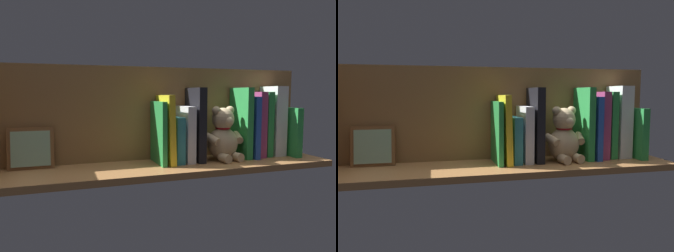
# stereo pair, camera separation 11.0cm
# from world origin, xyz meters

# --- Properties ---
(ground_plane) EXTENTS (1.18, 0.27, 0.02)m
(ground_plane) POSITION_xyz_m (0.00, 0.00, -0.01)
(ground_plane) COLOR #9E6B3D
(shelf_back_panel) EXTENTS (1.18, 0.02, 0.34)m
(shelf_back_panel) POSITION_xyz_m (0.00, -0.11, 0.17)
(shelf_back_panel) COLOR olive
(shelf_back_panel) RESTS_ON ground_plane
(book_0) EXTENTS (0.03, 0.16, 0.19)m
(book_0) POSITION_xyz_m (-0.50, -0.02, 0.09)
(book_0) COLOR green
(book_0) RESTS_ON ground_plane
(dictionary_thick_white) EXTENTS (0.05, 0.11, 0.27)m
(dictionary_thick_white) POSITION_xyz_m (-0.46, -0.04, 0.14)
(dictionary_thick_white) COLOR white
(dictionary_thick_white) RESTS_ON ground_plane
(book_1) EXTENTS (0.03, 0.11, 0.25)m
(book_1) POSITION_xyz_m (-0.41, -0.04, 0.12)
(book_1) COLOR green
(book_1) RESTS_ON ground_plane
(book_2) EXTENTS (0.03, 0.12, 0.25)m
(book_2) POSITION_xyz_m (-0.37, -0.04, 0.12)
(book_2) COLOR #B23F72
(book_2) RESTS_ON ground_plane
(book_3) EXTENTS (0.02, 0.14, 0.23)m
(book_3) POSITION_xyz_m (-0.34, -0.03, 0.12)
(book_3) COLOR blue
(book_3) RESTS_ON ground_plane
(book_4) EXTENTS (0.02, 0.13, 0.26)m
(book_4) POSITION_xyz_m (-0.30, -0.03, 0.13)
(book_4) COLOR green
(book_4) RESTS_ON ground_plane
(teddy_bear) EXTENTS (0.16, 0.14, 0.20)m
(teddy_bear) POSITION_xyz_m (-0.22, -0.01, 0.09)
(teddy_bear) COLOR #D1B284
(teddy_bear) RESTS_ON ground_plane
(book_5) EXTENTS (0.03, 0.14, 0.26)m
(book_5) POSITION_xyz_m (-0.12, -0.03, 0.13)
(book_5) COLOR black
(book_5) RESTS_ON ground_plane
(book_6) EXTENTS (0.03, 0.13, 0.20)m
(book_6) POSITION_xyz_m (-0.08, -0.03, 0.10)
(book_6) COLOR silver
(book_6) RESTS_ON ground_plane
(book_7) EXTENTS (0.03, 0.13, 0.16)m
(book_7) POSITION_xyz_m (-0.04, -0.03, 0.08)
(book_7) COLOR teal
(book_7) RESTS_ON ground_plane
(book_8) EXTENTS (0.03, 0.15, 0.24)m
(book_8) POSITION_xyz_m (-0.00, -0.02, 0.12)
(book_8) COLOR yellow
(book_8) RESTS_ON ground_plane
(book_9) EXTENTS (0.02, 0.15, 0.22)m
(book_9) POSITION_xyz_m (0.03, -0.03, 0.11)
(book_9) COLOR green
(book_9) RESTS_ON ground_plane
(picture_frame_leaning) EXTENTS (0.14, 0.04, 0.13)m
(picture_frame_leaning) POSITION_xyz_m (0.44, -0.08, 0.07)
(picture_frame_leaning) COLOR brown
(picture_frame_leaning) RESTS_ON ground_plane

